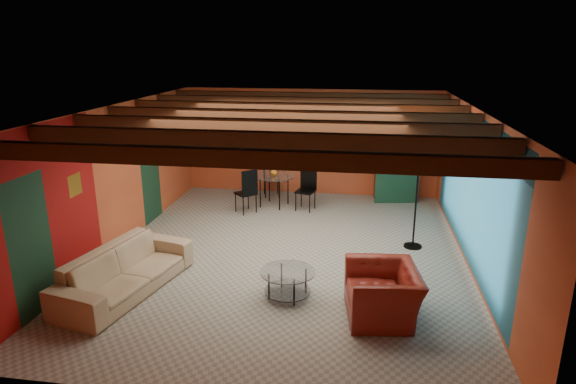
% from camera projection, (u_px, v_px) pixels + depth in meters
% --- Properties ---
extents(room, '(6.52, 8.01, 2.71)m').
position_uv_depth(room, '(287.00, 128.00, 8.52)').
color(room, gray).
rests_on(room, ground).
extents(sofa, '(1.45, 2.57, 0.71)m').
position_uv_depth(sofa, '(125.00, 270.00, 7.63)').
color(sofa, tan).
rests_on(sofa, ground).
extents(armchair, '(1.13, 1.25, 0.73)m').
position_uv_depth(armchair, '(383.00, 293.00, 6.91)').
color(armchair, maroon).
rests_on(armchair, ground).
extents(coffee_table, '(1.07, 1.07, 0.44)m').
position_uv_depth(coffee_table, '(288.00, 284.00, 7.50)').
color(coffee_table, white).
rests_on(coffee_table, ground).
extents(dining_table, '(2.49, 2.49, 1.06)m').
position_uv_depth(dining_table, '(274.00, 185.00, 11.68)').
color(dining_table, silver).
rests_on(dining_table, ground).
extents(armoire, '(1.08, 0.66, 1.78)m').
position_uv_depth(armoire, '(397.00, 166.00, 12.03)').
color(armoire, maroon).
rests_on(armoire, ground).
extents(floor_lamp, '(0.55, 0.55, 2.10)m').
position_uv_depth(floor_lamp, '(417.00, 195.00, 9.11)').
color(floor_lamp, black).
rests_on(floor_lamp, ground).
extents(ceiling_fan, '(1.50, 1.50, 0.44)m').
position_uv_depth(ceiling_fan, '(286.00, 129.00, 8.42)').
color(ceiling_fan, '#472614').
rests_on(ceiling_fan, ceiling).
extents(painting, '(1.05, 0.03, 0.65)m').
position_uv_depth(painting, '(276.00, 130.00, 12.50)').
color(painting, black).
rests_on(painting, wall_back).
extents(potted_plant, '(0.42, 0.37, 0.44)m').
position_uv_depth(potted_plant, '(400.00, 121.00, 11.71)').
color(potted_plant, '#26661E').
rests_on(potted_plant, armoire).
extents(vase, '(0.20, 0.20, 0.17)m').
position_uv_depth(vase, '(274.00, 160.00, 11.51)').
color(vase, orange).
rests_on(vase, dining_table).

